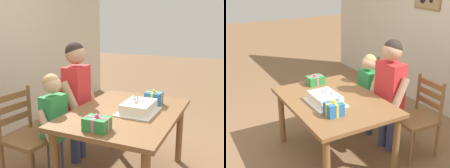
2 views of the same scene
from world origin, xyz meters
The scene contains 8 objects.
dining_table centered at (0.00, 0.00, 0.63)m, with size 1.36×0.97×0.72m.
birthday_cake centered at (0.03, -0.12, 0.77)m, with size 0.44×0.34×0.19m.
gift_box_red_large centered at (0.33, -0.18, 0.79)m, with size 0.15×0.17×0.17m.
gift_box_beside_cake centered at (-0.52, 0.03, 0.77)m, with size 0.15×0.20×0.14m.
chair_left centered at (-0.41, 0.87, 0.47)m, with size 0.46×0.46×0.92m.
chair_right centered at (0.42, 0.87, 0.47)m, with size 0.44×0.44×0.92m.
child_older centered at (0.16, 0.64, 0.82)m, with size 0.50×0.29×1.35m.
child_younger centered at (-0.26, 0.64, 0.66)m, with size 0.39×0.23×1.08m.
Camera 1 is at (-2.32, -0.95, 1.57)m, focal length 44.24 mm.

